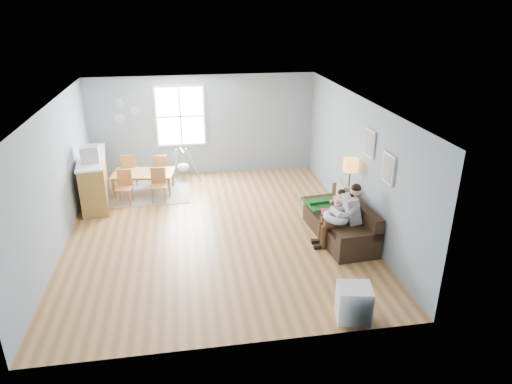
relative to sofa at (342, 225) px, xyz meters
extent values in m
cube|color=olive|center=(-2.51, 0.71, -0.32)|extent=(8.40, 9.40, 0.08)
cube|color=white|center=(-2.51, 0.71, 2.72)|extent=(8.40, 9.40, 0.60)
cube|color=#7D94A4|center=(-2.51, 5.37, 1.07)|extent=(8.40, 0.08, 3.90)
cube|color=#7D94A4|center=(-2.51, -3.95, 1.07)|extent=(8.40, 0.08, 3.90)
cube|color=#7D94A4|center=(1.65, 0.71, 1.07)|extent=(0.08, 9.40, 3.90)
cube|color=white|center=(-3.11, 4.18, 1.37)|extent=(1.32, 0.06, 1.62)
cube|color=white|center=(-3.11, 4.15, 1.37)|extent=(1.20, 0.02, 1.50)
cube|color=white|center=(-3.11, 4.14, 1.37)|extent=(1.20, 0.03, 0.04)
cube|color=white|center=(-3.11, 4.14, 1.37)|extent=(0.04, 0.03, 1.50)
cube|color=white|center=(0.46, -0.79, 1.47)|extent=(0.04, 0.44, 0.54)
cube|color=slate|center=(0.44, -0.79, 1.47)|extent=(0.01, 0.36, 0.46)
cube|color=white|center=(0.46, 0.11, 1.67)|extent=(0.04, 0.44, 0.54)
cube|color=slate|center=(0.44, 0.11, 1.67)|extent=(0.01, 0.36, 0.46)
cylinder|color=#91A4AE|center=(-4.61, 4.18, 1.77)|extent=(0.24, 0.02, 0.24)
cylinder|color=#91A4AE|center=(-4.26, 4.18, 1.57)|extent=(0.26, 0.02, 0.26)
cylinder|color=#91A4AE|center=(-4.66, 4.18, 1.37)|extent=(0.28, 0.02, 0.28)
cube|color=black|center=(-0.06, 0.00, -0.09)|extent=(1.01, 2.04, 0.40)
cube|color=black|center=(0.27, 0.02, 0.31)|extent=(0.35, 1.98, 0.40)
cube|color=black|center=(0.02, -0.90, 0.19)|extent=(0.86, 0.26, 0.15)
cube|color=black|center=(-0.13, 0.89, 0.19)|extent=(0.86, 0.26, 0.15)
cube|color=#145719|center=(-0.13, 0.65, 0.23)|extent=(0.99, 0.85, 0.04)
cube|color=tan|center=(0.16, 0.53, 0.44)|extent=(0.14, 0.47, 0.47)
cube|color=#939396|center=(0.05, -0.29, 0.49)|extent=(0.35, 0.43, 0.56)
sphere|color=#DAAB85|center=(0.11, -0.30, 0.86)|extent=(0.21, 0.21, 0.21)
sphere|color=black|center=(0.11, -0.30, 0.91)|extent=(0.20, 0.20, 0.20)
cylinder|color=#342512|center=(-0.29, -0.39, 0.23)|extent=(0.44, 0.17, 0.15)
cylinder|color=#342512|center=(-0.28, -0.18, 0.23)|extent=(0.44, 0.17, 0.15)
cylinder|color=#342512|center=(-0.50, -0.38, -0.04)|extent=(0.12, 0.12, 0.49)
cylinder|color=#342512|center=(-0.49, -0.17, -0.04)|extent=(0.12, 0.12, 0.49)
cube|color=black|center=(-0.57, -0.37, -0.24)|extent=(0.23, 0.10, 0.08)
cube|color=black|center=(-0.56, -0.17, -0.24)|extent=(0.23, 0.10, 0.08)
torus|color=#C7E1F9|center=(-0.25, -0.30, 0.33)|extent=(0.53, 0.52, 0.21)
cylinder|color=silver|center=(-0.25, -0.30, 0.42)|extent=(0.20, 0.32, 0.13)
sphere|color=#DAAB85|center=(-0.27, -0.14, 0.44)|extent=(0.11, 0.11, 0.11)
cube|color=silver|center=(-0.03, 0.17, 0.37)|extent=(0.22, 0.25, 0.34)
sphere|color=#DAAB85|center=(0.00, 0.17, 0.60)|extent=(0.16, 0.16, 0.16)
sphere|color=black|center=(0.00, 0.17, 0.63)|extent=(0.15, 0.15, 0.15)
cylinder|color=#F03A69|center=(-0.25, 0.12, 0.23)|extent=(0.28, 0.10, 0.08)
cylinder|color=#F03A69|center=(-0.25, 0.25, 0.23)|extent=(0.28, 0.10, 0.08)
cylinder|color=#F03A69|center=(-0.38, 0.13, 0.07)|extent=(0.07, 0.07, 0.28)
cylinder|color=#F03A69|center=(-0.38, 0.26, 0.07)|extent=(0.07, 0.07, 0.28)
cylinder|color=black|center=(0.29, 0.55, -0.27)|extent=(0.26, 0.26, 0.03)
cylinder|color=black|center=(0.29, 0.55, 0.37)|extent=(0.03, 0.03, 1.31)
cylinder|color=#FF9A35|center=(0.29, 0.55, 1.07)|extent=(0.30, 0.30, 0.26)
cube|color=white|center=(-0.68, -2.49, -0.01)|extent=(0.58, 0.53, 0.56)
cube|color=black|center=(-0.90, -2.45, -0.01)|extent=(0.10, 0.38, 0.44)
cube|color=#A09A92|center=(-4.11, 3.06, -0.28)|extent=(2.26, 1.74, 0.01)
imported|color=olive|center=(-4.11, 3.06, -0.02)|extent=(1.59, 1.01, 0.53)
cube|color=#A06137|center=(-4.52, 2.44, 0.10)|extent=(0.41, 0.41, 0.03)
cube|color=#A06137|center=(-4.50, 2.61, 0.32)|extent=(0.35, 0.08, 0.40)
cylinder|color=#A06137|center=(-4.69, 2.32, -0.09)|extent=(0.04, 0.04, 0.39)
cylinder|color=#A06137|center=(-4.40, 2.28, -0.09)|extent=(0.04, 0.04, 0.39)
cylinder|color=#A06137|center=(-4.65, 2.61, -0.09)|extent=(0.04, 0.04, 0.39)
cylinder|color=#A06137|center=(-4.36, 2.57, -0.09)|extent=(0.04, 0.04, 0.39)
cube|color=#A06137|center=(-3.72, 2.43, 0.11)|extent=(0.37, 0.37, 0.03)
cube|color=#A06137|center=(-3.72, 2.59, 0.33)|extent=(0.35, 0.04, 0.40)
cylinder|color=#A06137|center=(-3.87, 2.28, -0.09)|extent=(0.04, 0.04, 0.39)
cylinder|color=#A06137|center=(-3.58, 2.28, -0.09)|extent=(0.04, 0.04, 0.39)
cylinder|color=#A06137|center=(-3.86, 2.58, -0.09)|extent=(0.04, 0.04, 0.39)
cylinder|color=#A06137|center=(-3.57, 2.57, -0.09)|extent=(0.04, 0.04, 0.39)
cube|color=#A06137|center=(-4.50, 3.69, 0.13)|extent=(0.41, 0.41, 0.04)
cube|color=#A06137|center=(-4.49, 3.52, 0.36)|extent=(0.37, 0.06, 0.42)
cylinder|color=#A06137|center=(-4.35, 3.86, -0.08)|extent=(0.04, 0.04, 0.41)
cylinder|color=#A06137|center=(-4.66, 3.84, -0.08)|extent=(0.04, 0.04, 0.41)
cylinder|color=#A06137|center=(-4.33, 3.54, -0.08)|extent=(0.04, 0.04, 0.41)
cylinder|color=#A06137|center=(-4.64, 3.53, -0.08)|extent=(0.04, 0.04, 0.41)
cube|color=#A06137|center=(-3.69, 3.67, 0.11)|extent=(0.37, 0.37, 0.03)
cube|color=#A06137|center=(-3.69, 3.51, 0.32)|extent=(0.35, 0.04, 0.40)
cylinder|color=#A06137|center=(-3.55, 3.83, -0.09)|extent=(0.04, 0.04, 0.39)
cylinder|color=#A06137|center=(-3.84, 3.82, -0.09)|extent=(0.04, 0.04, 0.39)
cylinder|color=#A06137|center=(-3.54, 3.53, -0.09)|extent=(0.04, 0.04, 0.39)
cylinder|color=#A06137|center=(-3.84, 3.52, -0.09)|extent=(0.04, 0.04, 0.39)
cube|color=olive|center=(-5.21, 2.69, 0.27)|extent=(0.80, 2.04, 1.10)
cube|color=white|center=(-5.21, 2.69, 0.83)|extent=(0.85, 2.09, 0.04)
cube|color=#B7B7BC|center=(-5.14, 2.31, 1.03)|extent=(0.42, 0.40, 0.37)
cube|color=black|center=(-5.32, 2.29, 1.03)|extent=(0.04, 0.30, 0.26)
cylinder|color=#B7B7BC|center=(-3.12, 3.81, 0.54)|extent=(0.12, 0.47, 0.04)
ellipsoid|color=beige|center=(-3.12, 3.81, 0.07)|extent=(0.34, 0.34, 0.21)
cylinder|color=#B7B7BC|center=(-3.12, 3.81, 0.31)|extent=(0.01, 0.01, 0.37)
cylinder|color=#B7B7BC|center=(-3.34, 3.51, 0.14)|extent=(0.24, 0.35, 0.82)
cylinder|color=#B7B7BC|center=(-2.82, 3.60, 0.14)|extent=(0.34, 0.26, 0.82)
cylinder|color=#B7B7BC|center=(-3.43, 4.02, 0.14)|extent=(0.34, 0.26, 0.82)
cylinder|color=#B7B7BC|center=(-2.91, 4.11, 0.14)|extent=(0.24, 0.35, 0.82)
camera|label=1|loc=(-3.05, -7.84, 4.20)|focal=32.00mm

